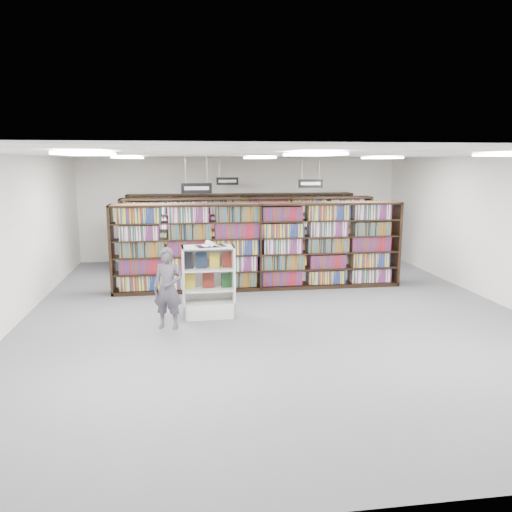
{
  "coord_description": "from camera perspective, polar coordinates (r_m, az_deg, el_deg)",
  "views": [
    {
      "loc": [
        -1.76,
        -9.77,
        3.04
      ],
      "look_at": [
        -0.29,
        0.5,
        1.1
      ],
      "focal_mm": 35.0,
      "sensor_mm": 36.0,
      "label": 1
    }
  ],
  "objects": [
    {
      "name": "troffer_back_left",
      "position": [
        11.83,
        -14.41,
        10.85
      ],
      "size": [
        0.6,
        1.2,
        0.04
      ],
      "primitive_type": "cube",
      "color": "white",
      "rests_on": "ceiling"
    },
    {
      "name": "troffer_back_center",
      "position": [
        11.9,
        0.38,
        11.17
      ],
      "size": [
        0.6,
        1.2,
        0.04
      ],
      "primitive_type": "cube",
      "color": "white",
      "rests_on": "ceiling"
    },
    {
      "name": "troffer_front_left",
      "position": [
        6.88,
        -18.88,
        11.02
      ],
      "size": [
        0.6,
        1.2,
        0.04
      ],
      "primitive_type": "cube",
      "color": "white",
      "rests_on": "ceiling"
    },
    {
      "name": "wall_front",
      "position": [
        4.4,
        16.13,
        -8.97
      ],
      "size": [
        10.0,
        0.1,
        3.2
      ],
      "primitive_type": "cube",
      "color": "white",
      "rests_on": "ground"
    },
    {
      "name": "troffer_front_center",
      "position": [
        6.99,
        6.57,
        11.49
      ],
      "size": [
        0.6,
        1.2,
        0.04
      ],
      "primitive_type": "cube",
      "color": "white",
      "rests_on": "ceiling"
    },
    {
      "name": "wall_left",
      "position": [
        10.39,
        -26.21,
        1.53
      ],
      "size": [
        0.1,
        12.0,
        3.2
      ],
      "primitive_type": "cube",
      "color": "white",
      "rests_on": "ground"
    },
    {
      "name": "aisle_sign_left",
      "position": [
        10.78,
        -6.8,
        7.81
      ],
      "size": [
        0.65,
        0.02,
        0.8
      ],
      "color": "#B2B2B7",
      "rests_on": "ceiling"
    },
    {
      "name": "bookshelf_row_mid",
      "position": [
        14.02,
        -0.84,
        2.44
      ],
      "size": [
        7.0,
        0.6,
        2.1
      ],
      "color": "black",
      "rests_on": "floor"
    },
    {
      "name": "ceiling",
      "position": [
        9.93,
        2.12,
        11.51
      ],
      "size": [
        10.0,
        12.0,
        0.1
      ],
      "primitive_type": "cube",
      "color": "white",
      "rests_on": "wall_back"
    },
    {
      "name": "aisle_sign_right",
      "position": [
        13.19,
        6.26,
        8.32
      ],
      "size": [
        0.65,
        0.02,
        0.8
      ],
      "color": "#B2B2B7",
      "rests_on": "ceiling"
    },
    {
      "name": "aisle_sign_center",
      "position": [
        14.83,
        -3.29,
        8.62
      ],
      "size": [
        0.65,
        0.02,
        0.8
      ],
      "color": "#B2B2B7",
      "rests_on": "ceiling"
    },
    {
      "name": "wall_right",
      "position": [
        11.97,
        26.37,
        2.58
      ],
      "size": [
        0.1,
        12.0,
        3.2
      ],
      "primitive_type": "cube",
      "color": "white",
      "rests_on": "ground"
    },
    {
      "name": "bookshelf_row_far",
      "position": [
        15.7,
        -1.63,
        3.31
      ],
      "size": [
        7.0,
        0.6,
        2.1
      ],
      "color": "black",
      "rests_on": "floor"
    },
    {
      "name": "endcap_display",
      "position": [
        10.05,
        -5.45,
        -4.23
      ],
      "size": [
        1.04,
        0.54,
        1.44
      ],
      "rotation": [
        0.0,
        0.0,
        0.03
      ],
      "color": "silver",
      "rests_on": "floor"
    },
    {
      "name": "troffer_back_right",
      "position": [
        12.69,
        14.15,
        10.82
      ],
      "size": [
        0.6,
        1.2,
        0.04
      ],
      "primitive_type": "cube",
      "color": "white",
      "rests_on": "ceiling"
    },
    {
      "name": "shopper",
      "position": [
        9.36,
        -10.04,
        -3.67
      ],
      "size": [
        0.64,
        0.51,
        1.52
      ],
      "primitive_type": "imported",
      "rotation": [
        0.0,
        0.0,
        -0.29
      ],
      "color": "#4F4B55",
      "rests_on": "floor"
    },
    {
      "name": "wall_back",
      "position": [
        15.93,
        -1.76,
        5.41
      ],
      "size": [
        10.0,
        0.1,
        3.2
      ],
      "primitive_type": "cube",
      "color": "white",
      "rests_on": "ground"
    },
    {
      "name": "bookshelf_row_near",
      "position": [
        12.07,
        0.37,
        1.1
      ],
      "size": [
        7.0,
        0.6,
        2.1
      ],
      "color": "black",
      "rests_on": "floor"
    },
    {
      "name": "floor",
      "position": [
        10.38,
        2.0,
        -6.44
      ],
      "size": [
        12.0,
        12.0,
        0.0
      ],
      "primitive_type": "plane",
      "color": "#5A5A5F",
      "rests_on": "ground"
    },
    {
      "name": "open_book",
      "position": [
        9.79,
        -5.25,
        1.3
      ],
      "size": [
        0.62,
        0.45,
        0.13
      ],
      "rotation": [
        0.0,
        0.0,
        0.26
      ],
      "color": "black",
      "rests_on": "endcap_display"
    }
  ]
}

